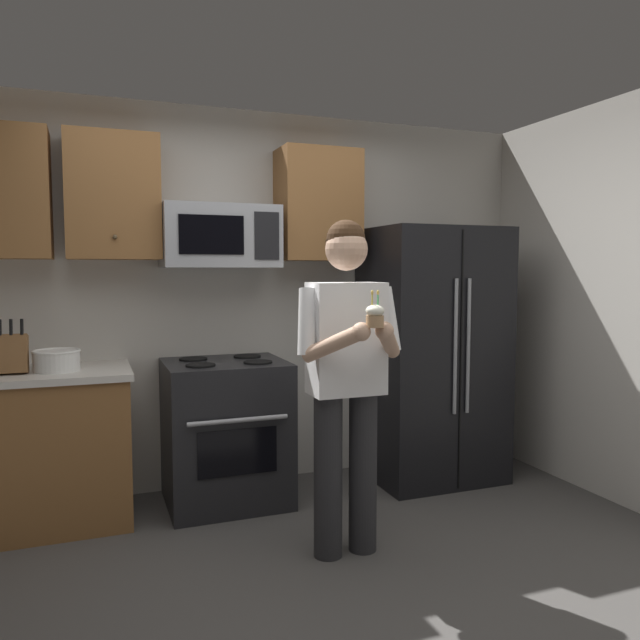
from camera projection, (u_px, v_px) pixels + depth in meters
name	position (u px, v px, depth m)	size (l,w,h in m)	color
ground_plane	(323.00, 602.00, 2.77)	(6.00, 6.00, 0.00)	#474442
wall_back	(234.00, 299.00, 4.30)	(4.40, 0.10, 2.60)	beige
oven_range	(226.00, 432.00, 3.95)	(0.76, 0.70, 0.93)	black
microwave	(220.00, 237.00, 3.96)	(0.74, 0.41, 0.40)	#9EA0A5
refrigerator	(432.00, 354.00, 4.40)	(0.90, 0.75, 1.80)	black
cabinet_row_upper	(125.00, 198.00, 3.79)	(2.78, 0.36, 0.76)	brown
counter_left	(2.00, 452.00, 3.51)	(1.44, 0.66, 0.92)	brown
knife_block	(12.00, 354.00, 3.45)	(0.16, 0.15, 0.32)	brown
bowl_large_white	(57.00, 360.00, 3.54)	(0.27, 0.27, 0.12)	white
person	(347.00, 368.00, 3.17)	(0.60, 0.48, 1.76)	#262628
cupcake	(375.00, 316.00, 2.84)	(0.09, 0.09, 0.17)	#A87F56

